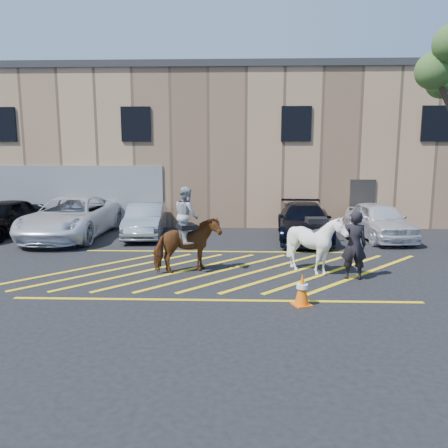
{
  "coord_description": "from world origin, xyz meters",
  "views": [
    {
      "loc": [
        0.51,
        -12.47,
        3.4
      ],
      "look_at": [
        0.09,
        0.2,
        1.3
      ],
      "focal_mm": 35.0,
      "sensor_mm": 36.0,
      "label": 1
    }
  ],
  "objects_px": {
    "car_white_suv": "(379,221)",
    "traffic_cone": "(302,290)",
    "saddled_white": "(316,244)",
    "mounted_bay": "(187,238)",
    "handler": "(354,245)",
    "car_black_suv": "(2,218)",
    "car_blue_suv": "(304,222)",
    "car_white_pickup": "(71,217)",
    "car_silver_sedan": "(146,220)"
  },
  "relations": [
    {
      "from": "car_blue_suv",
      "to": "traffic_cone",
      "type": "height_order",
      "value": "car_blue_suv"
    },
    {
      "from": "handler",
      "to": "car_black_suv",
      "type": "bearing_deg",
      "value": -22.68
    },
    {
      "from": "mounted_bay",
      "to": "traffic_cone",
      "type": "xyz_separation_m",
      "value": [
        2.88,
        -2.63,
        -0.62
      ]
    },
    {
      "from": "car_white_suv",
      "to": "mounted_bay",
      "type": "distance_m",
      "value": 8.69
    },
    {
      "from": "car_white_pickup",
      "to": "traffic_cone",
      "type": "height_order",
      "value": "car_white_pickup"
    },
    {
      "from": "handler",
      "to": "traffic_cone",
      "type": "xyz_separation_m",
      "value": [
        -1.67,
        -2.11,
        -0.57
      ]
    },
    {
      "from": "traffic_cone",
      "to": "handler",
      "type": "bearing_deg",
      "value": 51.68
    },
    {
      "from": "car_black_suv",
      "to": "car_white_suv",
      "type": "relative_size",
      "value": 1.04
    },
    {
      "from": "car_white_pickup",
      "to": "car_white_suv",
      "type": "height_order",
      "value": "car_white_pickup"
    },
    {
      "from": "car_white_pickup",
      "to": "car_blue_suv",
      "type": "relative_size",
      "value": 1.21
    },
    {
      "from": "car_black_suv",
      "to": "car_white_pickup",
      "type": "relative_size",
      "value": 0.75
    },
    {
      "from": "car_black_suv",
      "to": "car_white_suv",
      "type": "height_order",
      "value": "car_black_suv"
    },
    {
      "from": "car_blue_suv",
      "to": "handler",
      "type": "xyz_separation_m",
      "value": [
        0.53,
        -5.39,
        0.23
      ]
    },
    {
      "from": "car_silver_sedan",
      "to": "car_white_suv",
      "type": "distance_m",
      "value": 9.31
    },
    {
      "from": "car_blue_suv",
      "to": "handler",
      "type": "bearing_deg",
      "value": -80.3
    },
    {
      "from": "car_white_pickup",
      "to": "car_silver_sedan",
      "type": "relative_size",
      "value": 1.45
    },
    {
      "from": "car_blue_suv",
      "to": "traffic_cone",
      "type": "distance_m",
      "value": 7.59
    },
    {
      "from": "handler",
      "to": "mounted_bay",
      "type": "bearing_deg",
      "value": -4.95
    },
    {
      "from": "car_black_suv",
      "to": "mounted_bay",
      "type": "relative_size",
      "value": 1.8
    },
    {
      "from": "car_white_pickup",
      "to": "car_black_suv",
      "type": "bearing_deg",
      "value": 176.6
    },
    {
      "from": "car_black_suv",
      "to": "traffic_cone",
      "type": "bearing_deg",
      "value": -29.48
    },
    {
      "from": "car_silver_sedan",
      "to": "mounted_bay",
      "type": "bearing_deg",
      "value": -71.19
    },
    {
      "from": "car_white_suv",
      "to": "traffic_cone",
      "type": "height_order",
      "value": "car_white_suv"
    },
    {
      "from": "car_silver_sedan",
      "to": "traffic_cone",
      "type": "height_order",
      "value": "car_silver_sedan"
    },
    {
      "from": "car_white_pickup",
      "to": "mounted_bay",
      "type": "relative_size",
      "value": 2.39
    },
    {
      "from": "car_black_suv",
      "to": "handler",
      "type": "bearing_deg",
      "value": -18.4
    },
    {
      "from": "car_white_suv",
      "to": "car_silver_sedan",
      "type": "bearing_deg",
      "value": 173.91
    },
    {
      "from": "car_white_suv",
      "to": "traffic_cone",
      "type": "distance_m",
      "value": 8.8
    },
    {
      "from": "car_white_pickup",
      "to": "car_blue_suv",
      "type": "bearing_deg",
      "value": 0.03
    },
    {
      "from": "car_white_suv",
      "to": "mounted_bay",
      "type": "relative_size",
      "value": 1.73
    },
    {
      "from": "car_silver_sedan",
      "to": "car_blue_suv",
      "type": "xyz_separation_m",
      "value": [
        6.31,
        -0.43,
        0.04
      ]
    },
    {
      "from": "car_black_suv",
      "to": "car_silver_sedan",
      "type": "distance_m",
      "value": 5.88
    },
    {
      "from": "mounted_bay",
      "to": "traffic_cone",
      "type": "bearing_deg",
      "value": -42.38
    },
    {
      "from": "car_black_suv",
      "to": "car_blue_suv",
      "type": "xyz_separation_m",
      "value": [
        12.19,
        -0.35,
        -0.05
      ]
    },
    {
      "from": "saddled_white",
      "to": "handler",
      "type": "bearing_deg",
      "value": -28.05
    },
    {
      "from": "car_white_suv",
      "to": "traffic_cone",
      "type": "relative_size",
      "value": 5.82
    },
    {
      "from": "car_black_suv",
      "to": "mounted_bay",
      "type": "bearing_deg",
      "value": -26.66
    },
    {
      "from": "car_blue_suv",
      "to": "saddled_white",
      "type": "bearing_deg",
      "value": -90.54
    },
    {
      "from": "car_blue_suv",
      "to": "handler",
      "type": "relative_size",
      "value": 2.59
    },
    {
      "from": "car_silver_sedan",
      "to": "car_blue_suv",
      "type": "height_order",
      "value": "car_blue_suv"
    },
    {
      "from": "handler",
      "to": "mounted_bay",
      "type": "distance_m",
      "value": 4.58
    },
    {
      "from": "car_white_pickup",
      "to": "mounted_bay",
      "type": "bearing_deg",
      "value": -42.91
    },
    {
      "from": "car_blue_suv",
      "to": "mounted_bay",
      "type": "height_order",
      "value": "mounted_bay"
    },
    {
      "from": "car_white_suv",
      "to": "saddled_white",
      "type": "bearing_deg",
      "value": -128.32
    },
    {
      "from": "handler",
      "to": "saddled_white",
      "type": "height_order",
      "value": "handler"
    },
    {
      "from": "car_black_suv",
      "to": "car_white_suv",
      "type": "bearing_deg",
      "value": 5.57
    },
    {
      "from": "car_blue_suv",
      "to": "car_white_suv",
      "type": "xyz_separation_m",
      "value": [
        2.99,
        0.26,
        0.02
      ]
    },
    {
      "from": "saddled_white",
      "to": "mounted_bay",
      "type": "bearing_deg",
      "value": 179.54
    },
    {
      "from": "car_black_suv",
      "to": "car_silver_sedan",
      "type": "height_order",
      "value": "car_black_suv"
    },
    {
      "from": "car_white_pickup",
      "to": "handler",
      "type": "relative_size",
      "value": 3.13
    }
  ]
}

